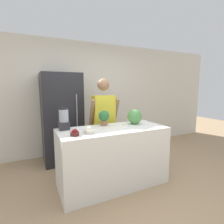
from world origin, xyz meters
TOP-DOWN VIEW (x-y plane):
  - ground_plane at (0.00, 0.00)m, footprint 14.00×14.00m
  - wall_back at (0.00, 2.05)m, footprint 8.00×0.06m
  - counter_island at (0.00, 0.36)m, footprint 1.69×0.72m
  - refrigerator at (-0.56, 1.66)m, footprint 0.77×0.72m
  - person at (0.09, 0.96)m, footprint 0.55×0.27m
  - cutting_board at (0.45, 0.41)m, footprint 0.39×0.23m
  - watermelon at (0.44, 0.43)m, footprint 0.25×0.25m
  - bowl_cherries at (-0.64, 0.20)m, footprint 0.12×0.12m
  - bowl_cream at (-0.43, 0.24)m, footprint 0.15×0.15m
  - blender at (-0.70, 0.59)m, footprint 0.15×0.15m
  - potted_plant at (-0.05, 0.60)m, footprint 0.18×0.18m

SIDE VIEW (x-z plane):
  - ground_plane at x=0.00m, z-range 0.00..0.00m
  - counter_island at x=0.00m, z-range 0.00..0.92m
  - person at x=0.09m, z-range 0.03..1.74m
  - refrigerator at x=-0.56m, z-range 0.00..1.83m
  - cutting_board at x=0.45m, z-range 0.92..0.94m
  - bowl_cream at x=-0.43m, z-range 0.91..1.00m
  - bowl_cherries at x=-0.64m, z-range 0.91..1.01m
  - watermelon at x=0.44m, z-range 0.94..1.18m
  - potted_plant at x=-0.05m, z-range 0.94..1.19m
  - blender at x=-0.70m, z-range 0.91..1.25m
  - wall_back at x=0.00m, z-range 0.00..2.60m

